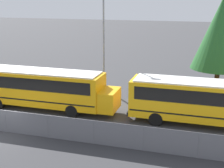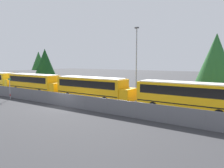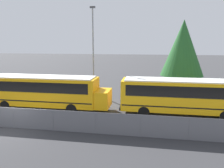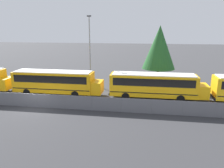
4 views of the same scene
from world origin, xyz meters
name	(u,v)px [view 3 (image 3 of 4)]	position (x,y,z in m)	size (l,w,h in m)	color
ground_plane	(14,128)	(0.00, 0.00, 0.00)	(200.00, 200.00, 0.00)	#38383A
fence	(14,118)	(0.00, 0.00, 0.78)	(72.96, 0.07, 1.52)	#9EA0A5
school_bus_2	(45,90)	(0.18, 4.72, 1.83)	(11.48, 2.52, 3.08)	orange
school_bus_3	(185,94)	(12.62, 4.95, 1.83)	(11.48, 2.52, 3.08)	#EDA80F
light_pole	(93,48)	(3.04, 11.42, 5.45)	(0.60, 0.24, 10.11)	gray
tree_2	(183,48)	(13.40, 13.57, 5.45)	(5.04, 5.04, 8.74)	#51381E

